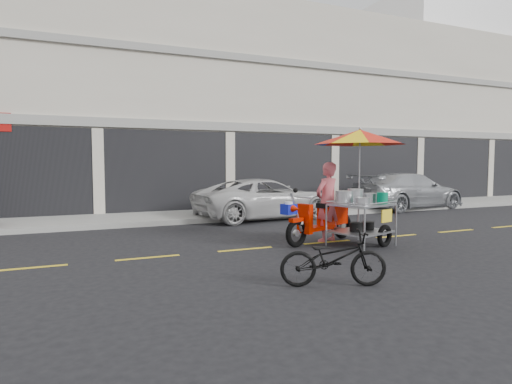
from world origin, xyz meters
name	(u,v)px	position (x,y,z in m)	size (l,w,h in m)	color
ground	(327,242)	(0.00, 0.00, 0.00)	(90.00, 90.00, 0.00)	black
sidewalk	(240,213)	(0.00, 5.50, 0.07)	(45.00, 3.00, 0.15)	gray
shophouse_block	(256,111)	(2.82, 10.59, 4.24)	(36.00, 8.11, 10.40)	beige
centerline	(327,242)	(0.00, 0.00, 0.00)	(42.00, 0.10, 0.01)	gold
white_pickup	(265,199)	(0.44, 4.35, 0.64)	(2.14, 4.63, 1.29)	silver
silver_pickup	(408,191)	(6.71, 4.70, 0.70)	(1.97, 4.85, 1.41)	#A9ACB1
near_bicycle	(333,259)	(-1.81, -2.97, 0.41)	(0.55, 1.56, 0.82)	black
food_vendor_rig	(347,171)	(0.28, -0.35, 1.62)	(3.00, 2.50, 2.59)	black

